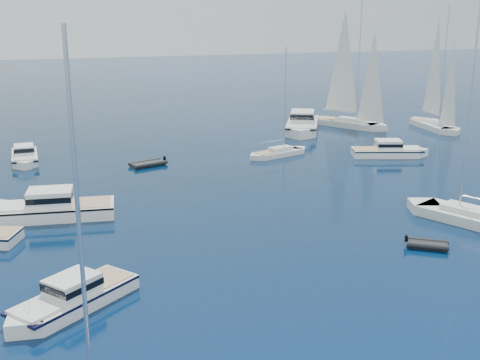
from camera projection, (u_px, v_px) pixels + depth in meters
name	position (u px, v px, depth m)	size (l,w,h in m)	color
motor_cruiser_left	(72.00, 308.00, 32.47)	(2.66, 8.68, 2.28)	silver
motor_cruiser_centre	(49.00, 218.00, 46.77)	(3.39, 11.09, 2.91)	white
motor_cruiser_far_r	(389.00, 156.00, 66.68)	(2.76, 9.03, 2.37)	white
motor_cruiser_distant	(302.00, 131.00, 80.79)	(4.03, 13.17, 3.46)	white
motor_cruiser_horizon	(25.00, 162.00, 64.26)	(2.64, 8.62, 2.26)	white
sailboat_mid_r	(473.00, 223.00, 45.53)	(3.06, 11.77, 17.30)	silver
sailboat_centre	(278.00, 156.00, 66.99)	(2.17, 8.34, 12.26)	silver
sailboat_sails_r	(348.00, 126.00, 84.08)	(3.25, 12.52, 18.40)	silver
sailboat_sails_far	(434.00, 129.00, 82.41)	(3.05, 11.72, 17.23)	white
tender_grey_near	(427.00, 248.00, 40.80)	(1.64, 2.85, 0.95)	black
tender_grey_far	(148.00, 166.00, 62.59)	(2.13, 3.93, 0.95)	black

